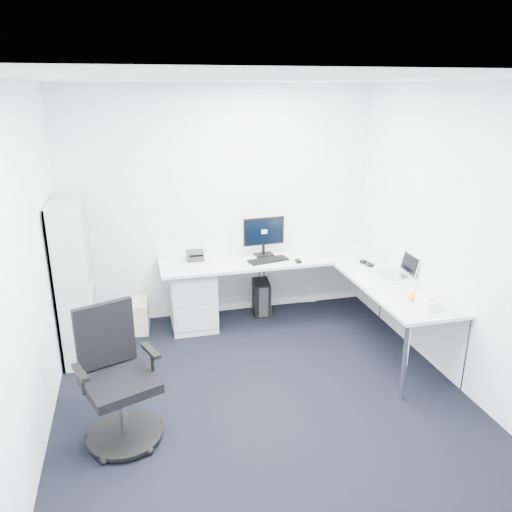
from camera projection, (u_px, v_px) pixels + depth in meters
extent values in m
plane|color=black|center=(269.00, 410.00, 4.31)|extent=(4.20, 4.20, 0.00)
plane|color=white|center=(272.00, 79.00, 3.44)|extent=(4.20, 4.20, 0.00)
cube|color=white|center=(221.00, 205.00, 5.80)|extent=(3.60, 0.02, 2.70)
cube|color=white|center=(416.00, 437.00, 1.95)|extent=(3.60, 0.02, 2.70)
cube|color=white|center=(21.00, 284.00, 3.46)|extent=(0.02, 4.20, 2.70)
cube|color=white|center=(471.00, 246.00, 4.29)|extent=(0.02, 4.20, 2.70)
cube|color=silver|center=(192.00, 294.00, 5.75)|extent=(0.50, 0.62, 0.77)
cube|color=black|center=(261.00, 296.00, 6.15)|extent=(0.24, 0.45, 0.42)
cube|color=beige|center=(141.00, 315.00, 5.69)|extent=(0.20, 0.39, 0.36)
cube|color=white|center=(303.00, 300.00, 6.49)|extent=(0.33, 0.09, 0.04)
cube|color=black|center=(268.00, 260.00, 5.66)|extent=(0.48, 0.25, 0.02)
cube|color=black|center=(298.00, 261.00, 5.62)|extent=(0.06, 0.09, 0.03)
cube|color=white|center=(365.00, 281.00, 5.05)|extent=(0.17, 0.42, 0.01)
sphere|color=orange|center=(413.00, 297.00, 4.60)|extent=(0.08, 0.08, 0.08)
cube|color=white|center=(428.00, 303.00, 4.47)|extent=(0.13, 0.24, 0.08)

